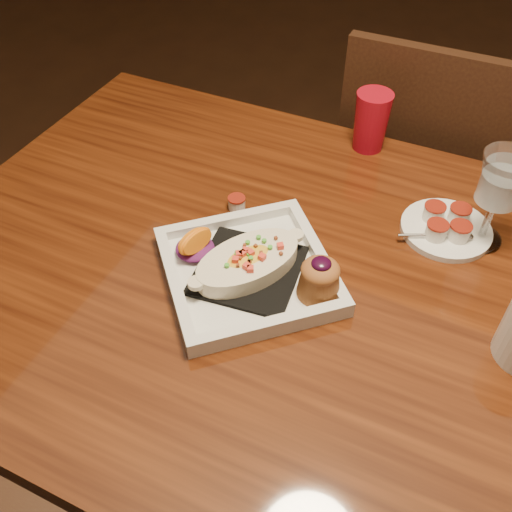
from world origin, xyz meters
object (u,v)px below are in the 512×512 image
at_px(red_tumbler, 371,121).
at_px(plate, 256,268).
at_px(goblet, 501,185).
at_px(chair_far, 420,189).
at_px(table, 349,333).
at_px(saucer, 446,227).

bearing_deg(red_tumbler, plate, -96.75).
bearing_deg(goblet, chair_far, 110.36).
bearing_deg(red_tumbler, table, -75.11).
xyz_separation_m(goblet, saucer, (-0.06, -0.01, -0.11)).
distance_m(saucer, red_tumbler, 0.28).
distance_m(table, red_tumbler, 0.44).
bearing_deg(plate, saucer, 0.91).
bearing_deg(red_tumbler, goblet, -35.62).
bearing_deg(table, plate, -168.12).
relative_size(table, goblet, 8.59).
bearing_deg(table, chair_far, 90.00).
xyz_separation_m(chair_far, saucer, (0.09, -0.42, 0.26)).
height_order(plate, goblet, goblet).
relative_size(chair_far, plate, 2.57).
xyz_separation_m(chair_far, plate, (-0.16, -0.66, 0.27)).
height_order(chair_far, plate, chair_far).
xyz_separation_m(plate, saucer, (0.25, 0.24, -0.01)).
xyz_separation_m(chair_far, goblet, (0.15, -0.42, 0.36)).
relative_size(plate, saucer, 2.31).
bearing_deg(plate, chair_far, 34.05).
relative_size(table, saucer, 9.55).
relative_size(saucer, red_tumbler, 1.29).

